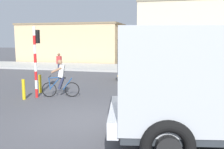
# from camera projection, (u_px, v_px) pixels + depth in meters

# --- Properties ---
(ground_plane) EXTENTS (120.00, 120.00, 0.00)m
(ground_plane) POSITION_uv_depth(u_px,v_px,m) (86.00, 122.00, 7.90)
(ground_plane) COLOR #4C4C51
(sidewalk_far) EXTENTS (80.00, 5.00, 0.16)m
(sidewalk_far) POSITION_uv_depth(u_px,v_px,m) (140.00, 68.00, 21.59)
(sidewalk_far) COLOR #ADADA8
(sidewalk_far) RESTS_ON ground
(cyclist) EXTENTS (1.68, 0.61, 1.72)m
(cyclist) POSITION_uv_depth(u_px,v_px,m) (61.00, 78.00, 11.19)
(cyclist) COLOR black
(cyclist) RESTS_ON ground
(traffic_light_pole) EXTENTS (0.24, 0.43, 3.20)m
(traffic_light_pole) POSITION_uv_depth(u_px,v_px,m) (36.00, 52.00, 10.99)
(traffic_light_pole) COLOR red
(traffic_light_pole) RESTS_ON ground
(car_far_side) EXTENTS (4.03, 1.93, 1.60)m
(car_far_side) POSITION_uv_depth(u_px,v_px,m) (152.00, 68.00, 15.48)
(car_far_side) COLOR gold
(car_far_side) RESTS_ON ground
(pedestrian_near_kerb) EXTENTS (0.34, 0.22, 1.62)m
(pedestrian_near_kerb) POSITION_uv_depth(u_px,v_px,m) (59.00, 64.00, 18.03)
(pedestrian_near_kerb) COLOR #2D334C
(pedestrian_near_kerb) RESTS_ON ground
(bollard_near) EXTENTS (0.14, 0.14, 0.90)m
(bollard_near) POSITION_uv_depth(u_px,v_px,m) (24.00, 89.00, 10.77)
(bollard_near) COLOR gold
(bollard_near) RESTS_ON ground
(bollard_far) EXTENTS (0.14, 0.14, 0.90)m
(bollard_far) POSITION_uv_depth(u_px,v_px,m) (40.00, 84.00, 12.12)
(bollard_far) COLOR gold
(bollard_far) RESTS_ON ground
(building_corner_left) EXTENTS (11.65, 5.90, 4.37)m
(building_corner_left) POSITION_uv_depth(u_px,v_px,m) (73.00, 43.00, 28.72)
(building_corner_left) COLOR #D1B284
(building_corner_left) RESTS_ON ground
(building_mid_block) EXTENTS (10.19, 7.03, 6.49)m
(building_mid_block) POSITION_uv_depth(u_px,v_px,m) (186.00, 33.00, 26.82)
(building_mid_block) COLOR beige
(building_mid_block) RESTS_ON ground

